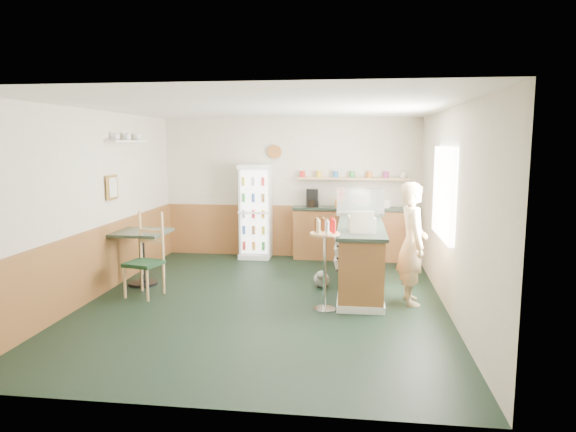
% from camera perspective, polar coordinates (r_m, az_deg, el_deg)
% --- Properties ---
extents(ground, '(6.00, 6.00, 0.00)m').
position_cam_1_polar(ground, '(7.40, -2.63, -9.41)').
color(ground, black).
rests_on(ground, ground).
extents(room_envelope, '(5.04, 6.02, 2.72)m').
position_cam_1_polar(room_envelope, '(7.84, -3.42, 2.98)').
color(room_envelope, beige).
rests_on(room_envelope, ground).
extents(service_counter, '(0.68, 3.01, 1.01)m').
position_cam_1_polar(service_counter, '(8.21, 8.01, -4.36)').
color(service_counter, '#9A5B31').
rests_on(service_counter, ground).
extents(back_counter, '(2.24, 0.42, 1.69)m').
position_cam_1_polar(back_counter, '(9.89, 6.97, -1.69)').
color(back_counter, '#9A5B31').
rests_on(back_counter, ground).
extents(drinks_fridge, '(0.60, 0.52, 1.81)m').
position_cam_1_polar(drinks_fridge, '(9.95, -3.62, 0.51)').
color(drinks_fridge, white).
rests_on(drinks_fridge, ground).
extents(display_case, '(0.80, 0.42, 0.45)m').
position_cam_1_polar(display_case, '(8.79, 8.06, 1.59)').
color(display_case, silver).
rests_on(display_case, service_counter).
extents(cash_register, '(0.39, 0.41, 0.21)m').
position_cam_1_polar(cash_register, '(7.18, 8.19, -0.88)').
color(cash_register, beige).
rests_on(cash_register, service_counter).
extents(shopkeeper, '(0.47, 0.61, 1.70)m').
position_cam_1_polar(shopkeeper, '(7.29, 13.66, -2.98)').
color(shopkeeper, tan).
rests_on(shopkeeper, ground).
extents(condiment_stand, '(0.39, 0.39, 1.23)m').
position_cam_1_polar(condiment_stand, '(6.83, 4.12, -4.02)').
color(condiment_stand, silver).
rests_on(condiment_stand, ground).
extents(newspaper_rack, '(0.09, 0.47, 0.55)m').
position_cam_1_polar(newspaper_rack, '(8.26, 5.53, -3.97)').
color(newspaper_rack, black).
rests_on(newspaper_rack, ground).
extents(cafe_table, '(0.81, 0.81, 0.86)m').
position_cam_1_polar(cafe_table, '(8.37, -15.94, -3.35)').
color(cafe_table, black).
rests_on(cafe_table, ground).
extents(cafe_chair, '(0.55, 0.55, 1.23)m').
position_cam_1_polar(cafe_chair, '(7.83, -15.50, -3.86)').
color(cafe_chair, '#15311A').
rests_on(cafe_chair, ground).
extents(dog_doorstop, '(0.24, 0.31, 0.29)m').
position_cam_1_polar(dog_doorstop, '(8.02, 3.73, -6.97)').
color(dog_doorstop, gray).
rests_on(dog_doorstop, ground).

